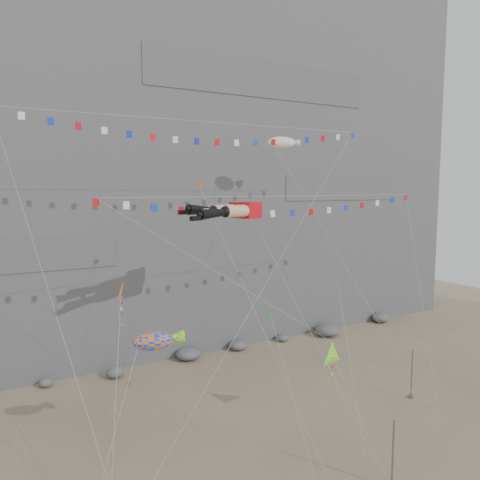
{
  "coord_description": "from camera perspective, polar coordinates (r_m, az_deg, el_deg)",
  "views": [
    {
      "loc": [
        -18.62,
        -27.21,
        17.99
      ],
      "look_at": [
        1.77,
        9.0,
        13.38
      ],
      "focal_mm": 35.0,
      "sensor_mm": 36.0,
      "label": 1
    }
  ],
  "objects": [
    {
      "name": "fish_windsock",
      "position": [
        30.81,
        -10.53,
        -12.05
      ],
      "size": [
        7.54,
        5.96,
        11.13
      ],
      "color": "orange",
      "rests_on": "ground"
    },
    {
      "name": "small_kite_c",
      "position": [
        34.93,
        3.89,
        -9.57
      ],
      "size": [
        2.42,
        8.72,
        11.98
      ],
      "color": "#189C23",
      "rests_on": "ground"
    },
    {
      "name": "small_kite_a",
      "position": [
        37.33,
        -4.53,
        5.68
      ],
      "size": [
        3.51,
        13.03,
        22.23
      ],
      "color": "#DC4F12",
      "rests_on": "ground"
    },
    {
      "name": "ground",
      "position": [
        37.56,
        4.74,
        -22.32
      ],
      "size": [
        120.0,
        120.0,
        0.0
      ],
      "primitive_type": "plane",
      "color": "gray",
      "rests_on": "ground"
    },
    {
      "name": "delta_kite",
      "position": [
        36.39,
        11.27,
        -13.76
      ],
      "size": [
        2.42,
        7.19,
        8.77
      ],
      "color": "#FEF90C",
      "rests_on": "ground"
    },
    {
      "name": "small_kite_b",
      "position": [
        41.44,
        11.78,
        -4.77
      ],
      "size": [
        5.72,
        9.6,
        14.51
      ],
      "color": "#691CA4",
      "rests_on": "ground"
    },
    {
      "name": "cliff",
      "position": [
        62.46,
        -12.16,
        12.63
      ],
      "size": [
        80.0,
        28.0,
        50.0
      ],
      "primitive_type": "cube",
      "color": "slate",
      "rests_on": "ground"
    },
    {
      "name": "flag_banner_lower",
      "position": [
        39.82,
        5.27,
        5.34
      ],
      "size": [
        31.24,
        9.38,
        21.64
      ],
      "color": "red",
      "rests_on": "ground"
    },
    {
      "name": "flag_banner_upper",
      "position": [
        40.77,
        -4.07,
        14.15
      ],
      "size": [
        32.35,
        14.01,
        29.55
      ],
      "color": "red",
      "rests_on": "ground"
    },
    {
      "name": "anchor_pole_center",
      "position": [
        32.13,
        18.14,
        -23.54
      ],
      "size": [
        0.12,
        0.12,
        4.3
      ],
      "primitive_type": "cylinder",
      "color": "slate",
      "rests_on": "ground"
    },
    {
      "name": "legs_kite",
      "position": [
        37.6,
        -1.41,
        3.54
      ],
      "size": [
        8.85,
        14.82,
        21.1
      ],
      "rotation": [
        0.0,
        0.0,
        0.31
      ],
      "color": "red",
      "rests_on": "ground"
    },
    {
      "name": "talus_boulders",
      "position": [
        51.02,
        -6.34,
        -13.64
      ],
      "size": [
        60.0,
        3.0,
        1.2
      ],
      "primitive_type": null,
      "color": "slate",
      "rests_on": "ground"
    },
    {
      "name": "harlequin_kite",
      "position": [
        30.32,
        -14.31,
        -6.12
      ],
      "size": [
        3.62,
        7.33,
        13.48
      ],
      "color": "red",
      "rests_on": "ground"
    },
    {
      "name": "blimp_windsock",
      "position": [
        47.7,
        5.11,
        11.68
      ],
      "size": [
        6.78,
        16.31,
        27.4
      ],
      "color": "#F6E3CA",
      "rests_on": "ground"
    },
    {
      "name": "anchor_pole_right",
      "position": [
        44.26,
        20.21,
        -15.05
      ],
      "size": [
        0.12,
        0.12,
        4.3
      ],
      "primitive_type": "cylinder",
      "color": "slate",
      "rests_on": "ground"
    }
  ]
}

